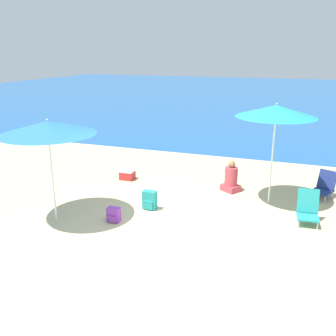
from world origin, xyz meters
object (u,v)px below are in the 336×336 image
at_px(beach_chair_teal, 308,208).
at_px(backpack_purple, 114,215).
at_px(backpack_teal, 150,200).
at_px(cooler_box, 127,174).
at_px(beach_umbrella_blue, 48,128).
at_px(person_seated_near, 231,179).
at_px(beach_chair_navy, 324,186).
at_px(beach_umbrella_teal, 276,111).

relative_size(beach_chair_teal, backpack_purple, 2.22).
bearing_deg(backpack_teal, backpack_purple, -118.23).
distance_m(backpack_teal, cooler_box, 2.18).
relative_size(beach_umbrella_blue, backpack_teal, 4.94).
xyz_separation_m(person_seated_near, backpack_purple, (-1.95, -2.62, -0.17)).
distance_m(beach_umbrella_blue, person_seated_near, 4.61).
xyz_separation_m(beach_chair_navy, cooler_box, (-5.07, -0.43, -0.15)).
distance_m(person_seated_near, cooler_box, 2.87).
bearing_deg(person_seated_near, backpack_purple, 176.77).
bearing_deg(beach_umbrella_blue, beach_umbrella_teal, 30.98).
height_order(beach_umbrella_blue, beach_chair_teal, beach_umbrella_blue).
distance_m(beach_umbrella_teal, beach_chair_navy, 2.38).
distance_m(beach_chair_teal, person_seated_near, 2.24).
bearing_deg(person_seated_near, beach_umbrella_blue, 166.72).
distance_m(beach_chair_navy, backpack_purple, 5.11).
height_order(beach_umbrella_blue, backpack_purple, beach_umbrella_blue).
height_order(person_seated_near, backpack_purple, person_seated_near).
bearing_deg(beach_chair_teal, backpack_teal, -176.81).
xyz_separation_m(beach_umbrella_teal, backpack_teal, (-2.48, -1.29, -1.94)).
height_order(beach_umbrella_blue, cooler_box, beach_umbrella_blue).
bearing_deg(beach_umbrella_teal, beach_chair_navy, 34.54).
relative_size(beach_umbrella_teal, person_seated_near, 2.90).
height_order(beach_umbrella_teal, beach_umbrella_blue, beach_umbrella_teal).
bearing_deg(backpack_purple, beach_chair_navy, 35.65).
height_order(person_seated_near, backpack_teal, person_seated_near).
xyz_separation_m(beach_umbrella_blue, beach_chair_teal, (4.96, 1.67, -1.66)).
bearing_deg(backpack_purple, beach_umbrella_teal, 36.09).
height_order(beach_umbrella_teal, beach_chair_navy, beach_umbrella_teal).
height_order(beach_umbrella_teal, beach_chair_teal, beach_umbrella_teal).
height_order(backpack_teal, cooler_box, backpack_teal).
relative_size(backpack_purple, backpack_teal, 0.72).
relative_size(beach_chair_navy, person_seated_near, 0.87).
bearing_deg(beach_chair_teal, cooler_box, 160.46).
xyz_separation_m(backpack_teal, cooler_box, (-1.38, 1.69, -0.07)).
bearing_deg(beach_chair_navy, beach_umbrella_blue, -123.58).
xyz_separation_m(backpack_purple, cooler_box, (-0.92, 2.54, -0.01)).
relative_size(backpack_purple, cooler_box, 0.81).
relative_size(beach_umbrella_teal, backpack_purple, 7.50).
bearing_deg(beach_chair_navy, person_seated_near, -146.25).
relative_size(person_seated_near, backpack_teal, 1.85).
distance_m(backpack_purple, cooler_box, 2.70).
bearing_deg(person_seated_near, beach_chair_teal, -91.48).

